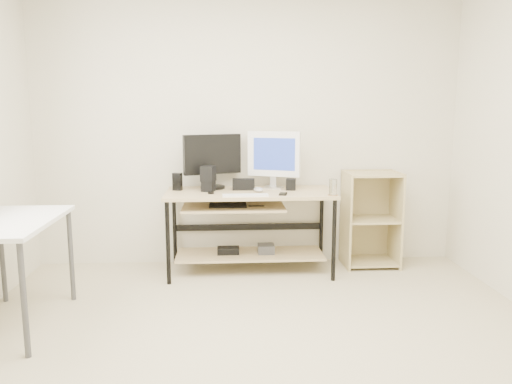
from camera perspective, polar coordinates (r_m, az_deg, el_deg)
The scene contains 16 objects.
room at distance 2.79m, azimuth -1.89°, elevation 6.08°, with size 4.01×4.01×2.62m.
desk at distance 4.51m, azimuth -1.02°, elevation -2.56°, with size 1.50×0.65×0.75m.
side_table at distance 3.74m, azimuth -26.50°, elevation -4.05°, with size 0.60×1.00×0.75m.
shelf_unit at distance 4.88m, azimuth 12.85°, elevation -2.91°, with size 0.50×0.40×0.90m.
black_monitor at distance 4.60m, azimuth -5.01°, elevation 3.92°, with size 0.53×0.26×0.50m.
white_imac at distance 4.60m, azimuth 2.05°, elevation 4.18°, with size 0.48×0.22×0.53m.
keyboard at distance 4.22m, azimuth -1.22°, elevation -0.38°, with size 0.39×0.11×0.01m, color white.
mouse at distance 4.43m, azimuth 0.28°, elevation 0.27°, with size 0.07×0.12×0.04m, color #BABABF.
center_speaker at distance 4.55m, azimuth -1.44°, elevation 0.88°, with size 0.20×0.09×0.10m, color black.
speaker_left at distance 4.47m, azimuth -5.48°, elevation 1.59°, with size 0.14×0.14×0.23m.
speaker_right at distance 4.54m, azimuth 4.01°, elevation 0.88°, with size 0.09×0.09×0.10m, color black.
audio_controller at distance 4.57m, azimuth -8.98°, elevation 1.18°, with size 0.08×0.05×0.16m, color black.
volume_puck at distance 4.35m, azimuth -5.18°, elevation -0.07°, with size 0.05×0.05×0.02m, color black.
smartphone at distance 4.31m, azimuth 3.11°, elevation -0.22°, with size 0.07×0.12×0.01m, color black.
coaster at distance 4.31m, azimuth 8.77°, elevation -0.34°, with size 0.09×0.09×0.01m, color olive.
drinking_glass at distance 4.30m, azimuth 8.79°, elevation 0.58°, with size 0.07×0.07×0.13m, color white.
Camera 1 is at (-0.22, -2.75, 1.49)m, focal length 35.00 mm.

